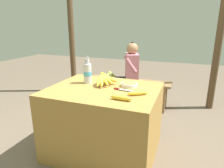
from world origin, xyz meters
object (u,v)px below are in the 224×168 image
(water_bottle, at_px, (88,73))
(banana_bunch_green, at_px, (110,74))
(seated_vendor, at_px, (129,70))
(wooden_bench, at_px, (129,85))
(support_post_far, at_px, (219,39))
(serving_bowl, at_px, (129,84))
(banana_bunch_ripe, at_px, (105,78))
(loose_banana_side, at_px, (138,93))
(knife, at_px, (121,89))
(loose_banana_front, at_px, (121,98))
(support_post_near, at_px, (72,36))

(water_bottle, bearing_deg, banana_bunch_green, 100.17)
(water_bottle, xyz_separation_m, seated_vendor, (0.12, 1.23, -0.21))
(wooden_bench, height_order, seated_vendor, seated_vendor)
(support_post_far, bearing_deg, water_bottle, -131.50)
(serving_bowl, bearing_deg, banana_bunch_ripe, -174.29)
(banana_bunch_ripe, xyz_separation_m, support_post_far, (1.25, 1.63, 0.34))
(water_bottle, xyz_separation_m, loose_banana_side, (0.62, -0.20, -0.10))
(knife, relative_size, wooden_bench, 0.16)
(loose_banana_front, bearing_deg, seated_vendor, 103.81)
(support_post_far, bearing_deg, serving_bowl, -121.50)
(banana_bunch_ripe, height_order, banana_bunch_green, banana_bunch_ripe)
(knife, distance_m, seated_vendor, 1.39)
(wooden_bench, bearing_deg, support_post_near, 164.54)
(banana_bunch_ripe, distance_m, wooden_bench, 1.34)
(loose_banana_side, height_order, wooden_bench, loose_banana_side)
(banana_bunch_ripe, relative_size, loose_banana_side, 1.82)
(serving_bowl, bearing_deg, knife, -102.40)
(wooden_bench, xyz_separation_m, seated_vendor, (0.00, -0.05, 0.27))
(seated_vendor, distance_m, support_post_far, 1.48)
(loose_banana_front, xyz_separation_m, support_post_far, (0.94, 2.03, 0.39))
(banana_bunch_ripe, distance_m, banana_bunch_green, 1.37)
(wooden_bench, bearing_deg, banana_bunch_ripe, -86.44)
(banana_bunch_green, xyz_separation_m, support_post_far, (1.69, 0.37, 0.63))
(wooden_bench, distance_m, support_post_near, 1.59)
(banana_bunch_ripe, xyz_separation_m, loose_banana_side, (0.42, -0.21, -0.05))
(loose_banana_side, bearing_deg, support_post_near, 134.76)
(knife, bearing_deg, seated_vendor, 111.83)
(banana_bunch_green, bearing_deg, loose_banana_front, -65.70)
(wooden_bench, distance_m, seated_vendor, 0.28)
(water_bottle, bearing_deg, support_post_near, 126.27)
(loose_banana_front, distance_m, support_post_near, 2.69)
(support_post_near, bearing_deg, knife, -47.01)
(wooden_bench, relative_size, banana_bunch_green, 4.95)
(serving_bowl, height_order, water_bottle, water_bottle)
(loose_banana_side, bearing_deg, support_post_far, 65.76)
(support_post_near, bearing_deg, banana_bunch_ripe, -49.18)
(water_bottle, relative_size, support_post_far, 0.13)
(loose_banana_front, height_order, banana_bunch_green, loose_banana_front)
(seated_vendor, relative_size, support_post_far, 0.48)
(loose_banana_front, height_order, loose_banana_side, same)
(banana_bunch_ripe, distance_m, loose_banana_side, 0.47)
(serving_bowl, height_order, loose_banana_side, loose_banana_side)
(serving_bowl, distance_m, water_bottle, 0.48)
(loose_banana_front, relative_size, knife, 0.88)
(support_post_near, relative_size, support_post_far, 1.00)
(water_bottle, distance_m, wooden_bench, 1.37)
(loose_banana_side, height_order, support_post_near, support_post_near)
(banana_bunch_green, bearing_deg, seated_vendor, -8.31)
(banana_bunch_green, bearing_deg, serving_bowl, -60.52)
(support_post_near, bearing_deg, loose_banana_side, -45.24)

